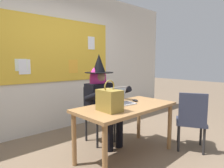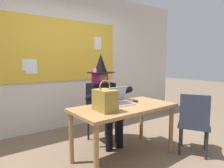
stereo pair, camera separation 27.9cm
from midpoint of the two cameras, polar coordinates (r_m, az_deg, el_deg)
name	(u,v)px [view 1 (the left image)]	position (r m, az deg, el deg)	size (l,w,h in m)	color
ground_plane	(118,165)	(2.65, -1.42, -23.28)	(24.00, 24.00, 0.00)	#75604C
wall_back_bulletin	(55,58)	(3.85, -18.76, 7.47)	(6.24, 1.88, 2.78)	silver
desk_main	(126,112)	(2.61, 1.26, -8.51)	(1.46, 0.77, 0.73)	#A37547
chair_at_desk	(97,111)	(3.21, -6.95, -8.01)	(0.44, 0.44, 0.91)	black
person_costumed	(102,95)	(3.05, -5.81, -3.22)	(0.59, 0.69, 1.45)	black
laptop	(121,100)	(2.70, -0.19, -4.86)	(0.33, 0.32, 0.23)	#B7B7BC
computer_mouse	(135,100)	(2.85, 4.24, -5.00)	(0.06, 0.10, 0.03)	black
handbag	(109,100)	(2.28, -4.30, -4.92)	(0.20, 0.30, 0.38)	olive
chair_extra_corner	(192,118)	(3.00, 20.48, -9.77)	(0.58, 0.58, 0.89)	#2D3347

